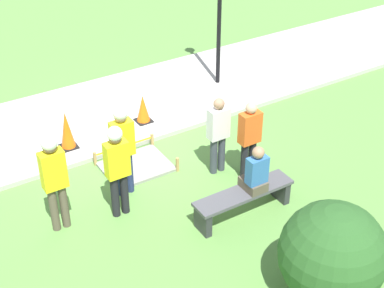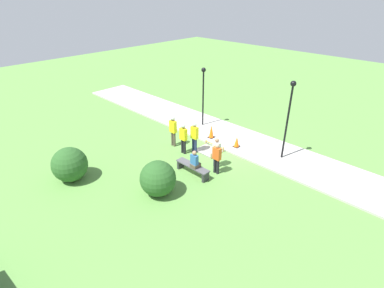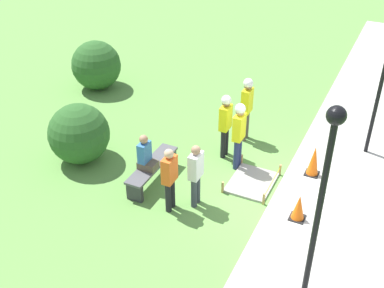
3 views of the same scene
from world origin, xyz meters
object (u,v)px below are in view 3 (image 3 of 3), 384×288
at_px(lamppost_far, 322,193).
at_px(traffic_cone_near_patch, 299,207).
at_px(traffic_cone_far_patch, 314,161).
at_px(worker_trainee, 225,121).
at_px(park_bench, 152,169).
at_px(worker_assistant, 239,130).
at_px(worker_supervisor, 247,103).
at_px(bystander_in_orange_shirt, 170,176).
at_px(bystander_in_gray_shirt, 196,172).
at_px(person_seated_on_bench, 146,155).

bearing_deg(lamppost_far, traffic_cone_near_patch, 16.40).
height_order(traffic_cone_far_patch, worker_trainee, worker_trainee).
xyz_separation_m(traffic_cone_far_patch, worker_trainee, (-0.04, 2.35, 0.56)).
bearing_deg(park_bench, traffic_cone_far_patch, -62.27).
bearing_deg(worker_assistant, worker_supervisor, 12.30).
bearing_deg(traffic_cone_far_patch, bystander_in_orange_shirt, 134.68).
distance_m(bystander_in_orange_shirt, bystander_in_gray_shirt, 0.60).
height_order(traffic_cone_near_patch, bystander_in_gray_shirt, bystander_in_gray_shirt).
bearing_deg(traffic_cone_near_patch, bystander_in_orange_shirt, 106.49).
relative_size(traffic_cone_far_patch, bystander_in_orange_shirt, 0.50).
relative_size(person_seated_on_bench, bystander_in_gray_shirt, 0.56).
bearing_deg(park_bench, traffic_cone_near_patch, -89.03).
bearing_deg(traffic_cone_near_patch, bystander_in_gray_shirt, 100.29).
distance_m(park_bench, lamppost_far, 5.49).
bearing_deg(person_seated_on_bench, park_bench, -14.93).
bearing_deg(worker_assistant, person_seated_on_bench, 134.02).
bearing_deg(bystander_in_orange_shirt, lamppost_far, -115.15).
xyz_separation_m(traffic_cone_near_patch, bystander_in_orange_shirt, (-0.81, 2.73, 0.49)).
bearing_deg(lamppost_far, worker_supervisor, 29.76).
bearing_deg(bystander_in_orange_shirt, traffic_cone_near_patch, -73.51).
bearing_deg(worker_supervisor, bystander_in_orange_shirt, 172.51).
relative_size(traffic_cone_far_patch, lamppost_far, 0.20).
height_order(bystander_in_gray_shirt, lamppost_far, lamppost_far).
relative_size(person_seated_on_bench, worker_trainee, 0.50).
relative_size(traffic_cone_near_patch, worker_supervisor, 0.34).
height_order(traffic_cone_near_patch, worker_assistant, worker_assistant).
distance_m(park_bench, bystander_in_orange_shirt, 1.28).
bearing_deg(person_seated_on_bench, traffic_cone_near_patch, -86.11).
relative_size(worker_supervisor, worker_assistant, 1.02).
relative_size(traffic_cone_far_patch, person_seated_on_bench, 0.91).
bearing_deg(worker_supervisor, traffic_cone_far_patch, -114.81).
relative_size(park_bench, bystander_in_gray_shirt, 1.17).
xyz_separation_m(worker_assistant, bystander_in_gray_shirt, (-1.81, 0.32, -0.20)).
relative_size(worker_supervisor, bystander_in_gray_shirt, 1.16).
height_order(park_bench, worker_trainee, worker_trainee).
height_order(traffic_cone_near_patch, lamppost_far, lamppost_far).
bearing_deg(worker_supervisor, traffic_cone_near_patch, -140.83).
distance_m(worker_assistant, lamppost_far, 4.96).
bearing_deg(traffic_cone_far_patch, bystander_in_gray_shirt, 135.35).
xyz_separation_m(person_seated_on_bench, worker_trainee, (1.99, -1.21, 0.21)).
bearing_deg(bystander_in_gray_shirt, park_bench, 75.20).
bearing_deg(bystander_in_orange_shirt, person_seated_on_bench, 59.21).
bearing_deg(person_seated_on_bench, worker_trainee, -31.17).
relative_size(worker_trainee, lamppost_far, 0.43).
xyz_separation_m(park_bench, worker_assistant, (1.46, -1.66, 0.74)).
xyz_separation_m(traffic_cone_far_patch, person_seated_on_bench, (-2.03, 3.55, 0.35)).
relative_size(traffic_cone_near_patch, bystander_in_gray_shirt, 0.39).
height_order(person_seated_on_bench, worker_assistant, worker_assistant).
height_order(traffic_cone_near_patch, worker_trainee, worker_trainee).
height_order(worker_assistant, lamppost_far, lamppost_far).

